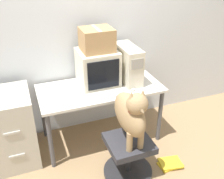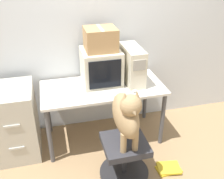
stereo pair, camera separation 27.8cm
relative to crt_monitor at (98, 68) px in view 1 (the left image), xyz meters
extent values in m
plane|color=#937551|center=(-0.01, -0.44, -0.95)|extent=(12.00, 12.00, 0.00)
cube|color=silver|center=(-0.01, 0.31, 0.35)|extent=(8.00, 0.05, 2.60)
cube|color=silver|center=(-0.01, -0.10, -0.22)|extent=(1.43, 0.68, 0.03)
cylinder|color=#4C4C51|center=(-0.67, -0.39, -0.59)|extent=(0.05, 0.05, 0.71)
cylinder|color=#4C4C51|center=(0.66, -0.39, -0.59)|extent=(0.05, 0.05, 0.71)
cylinder|color=#4C4C51|center=(-0.67, 0.19, -0.59)|extent=(0.05, 0.05, 0.71)
cylinder|color=#4C4C51|center=(0.66, 0.19, -0.59)|extent=(0.05, 0.05, 0.71)
cube|color=beige|center=(0.00, 0.00, 0.00)|extent=(0.44, 0.41, 0.42)
cube|color=black|center=(0.00, -0.21, 0.00)|extent=(0.36, 0.01, 0.33)
cube|color=beige|center=(0.37, -0.04, 0.01)|extent=(0.19, 0.48, 0.43)
cube|color=#9E998E|center=(0.37, -0.29, 0.10)|extent=(0.14, 0.01, 0.12)
cube|color=silver|center=(0.03, -0.30, -0.20)|extent=(0.43, 0.14, 0.02)
cube|color=silver|center=(0.03, -0.30, -0.18)|extent=(0.40, 0.12, 0.00)
ellipsoid|color=beige|center=(0.32, -0.31, -0.19)|extent=(0.06, 0.04, 0.03)
cylinder|color=#262628|center=(0.07, -0.77, -0.93)|extent=(0.53, 0.53, 0.04)
cylinder|color=#262628|center=(0.07, -0.77, -0.74)|extent=(0.05, 0.05, 0.34)
cube|color=#2D2D33|center=(0.07, -0.77, -0.53)|extent=(0.45, 0.44, 0.07)
ellipsoid|color=#9E7F56|center=(0.07, -0.75, -0.19)|extent=(0.21, 0.56, 0.39)
cylinder|color=#9E7F56|center=(0.01, -0.91, -0.39)|extent=(0.06, 0.06, 0.21)
cylinder|color=#9E7F56|center=(0.13, -0.91, -0.39)|extent=(0.06, 0.06, 0.21)
sphere|color=#9E7F56|center=(0.07, -0.91, 0.02)|extent=(0.20, 0.20, 0.20)
cone|color=brown|center=(0.07, -1.00, 0.00)|extent=(0.09, 0.10, 0.09)
cone|color=#9E7F56|center=(0.02, -0.90, 0.10)|extent=(0.07, 0.07, 0.09)
cone|color=#9E7F56|center=(0.13, -0.90, 0.10)|extent=(0.07, 0.07, 0.09)
torus|color=red|center=(0.07, -0.88, -0.06)|extent=(0.14, 0.14, 0.02)
cube|color=#B7B2A3|center=(-1.03, -0.10, -0.53)|extent=(0.46, 0.58, 0.84)
cube|color=beige|center=(-1.03, -0.39, -0.38)|extent=(0.16, 0.01, 0.02)
cube|color=beige|center=(-1.03, -0.39, -0.67)|extent=(0.16, 0.01, 0.02)
cube|color=#A87F51|center=(0.00, 0.00, 0.33)|extent=(0.35, 0.31, 0.25)
cube|color=beige|center=(0.00, 0.00, 0.46)|extent=(0.04, 0.30, 0.00)
cube|color=gold|center=(0.56, -0.84, -0.94)|extent=(0.27, 0.17, 0.02)
cube|color=gold|center=(0.56, -0.84, -0.92)|extent=(0.27, 0.23, 0.02)
camera|label=1|loc=(-0.83, -2.66, 1.23)|focal=42.00mm
camera|label=2|loc=(-0.57, -2.74, 1.23)|focal=42.00mm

